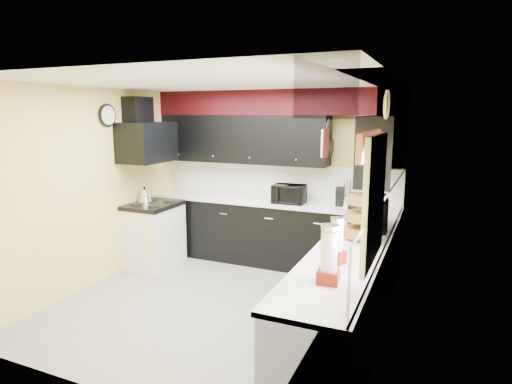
% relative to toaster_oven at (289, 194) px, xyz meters
% --- Properties ---
extents(ground, '(3.60, 3.60, 0.00)m').
position_rel_toaster_oven_xyz_m(ground, '(-0.30, -1.44, -1.07)').
color(ground, gray).
rests_on(ground, ground).
extents(wall_back, '(3.60, 0.06, 2.50)m').
position_rel_toaster_oven_xyz_m(wall_back, '(-0.30, 0.36, 0.18)').
color(wall_back, '#E0C666').
rests_on(wall_back, ground).
extents(wall_right, '(0.06, 3.60, 2.50)m').
position_rel_toaster_oven_xyz_m(wall_right, '(1.50, -1.44, 0.18)').
color(wall_right, '#E0C666').
rests_on(wall_right, ground).
extents(wall_left, '(0.06, 3.60, 2.50)m').
position_rel_toaster_oven_xyz_m(wall_left, '(-2.10, -1.44, 0.18)').
color(wall_left, '#E0C666').
rests_on(wall_left, ground).
extents(ceiling, '(3.60, 3.60, 0.06)m').
position_rel_toaster_oven_xyz_m(ceiling, '(-0.30, -1.44, 1.43)').
color(ceiling, white).
rests_on(ceiling, wall_back).
extents(cab_back, '(3.60, 0.60, 0.90)m').
position_rel_toaster_oven_xyz_m(cab_back, '(-0.30, 0.06, -0.62)').
color(cab_back, black).
rests_on(cab_back, ground).
extents(cab_right, '(0.60, 3.00, 0.90)m').
position_rel_toaster_oven_xyz_m(cab_right, '(1.20, -1.74, -0.62)').
color(cab_right, black).
rests_on(cab_right, ground).
extents(counter_back, '(3.62, 0.64, 0.04)m').
position_rel_toaster_oven_xyz_m(counter_back, '(-0.30, 0.06, -0.15)').
color(counter_back, white).
rests_on(counter_back, cab_back).
extents(counter_right, '(0.64, 3.02, 0.04)m').
position_rel_toaster_oven_xyz_m(counter_right, '(1.20, -1.74, -0.15)').
color(counter_right, white).
rests_on(counter_right, cab_right).
extents(splash_back, '(3.60, 0.02, 0.50)m').
position_rel_toaster_oven_xyz_m(splash_back, '(-0.30, 0.35, 0.12)').
color(splash_back, white).
rests_on(splash_back, counter_back).
extents(splash_right, '(0.02, 3.60, 0.50)m').
position_rel_toaster_oven_xyz_m(splash_right, '(1.49, -1.44, 0.12)').
color(splash_right, white).
rests_on(splash_right, counter_right).
extents(upper_back, '(2.60, 0.35, 0.70)m').
position_rel_toaster_oven_xyz_m(upper_back, '(-0.80, 0.19, 0.73)').
color(upper_back, black).
rests_on(upper_back, wall_back).
extents(upper_right, '(0.35, 1.80, 0.70)m').
position_rel_toaster_oven_xyz_m(upper_right, '(1.32, -0.54, 0.73)').
color(upper_right, black).
rests_on(upper_right, wall_right).
extents(soffit_back, '(3.60, 0.36, 0.35)m').
position_rel_toaster_oven_xyz_m(soffit_back, '(-0.30, 0.18, 1.26)').
color(soffit_back, black).
rests_on(soffit_back, wall_back).
extents(soffit_right, '(0.36, 3.24, 0.35)m').
position_rel_toaster_oven_xyz_m(soffit_right, '(1.32, -1.62, 1.26)').
color(soffit_right, black).
rests_on(soffit_right, wall_right).
extents(stove, '(0.60, 0.75, 0.86)m').
position_rel_toaster_oven_xyz_m(stove, '(-1.80, -0.69, -0.64)').
color(stove, white).
rests_on(stove, ground).
extents(cooktop, '(0.62, 0.77, 0.06)m').
position_rel_toaster_oven_xyz_m(cooktop, '(-1.80, -0.69, -0.18)').
color(cooktop, black).
rests_on(cooktop, stove).
extents(hood, '(0.50, 0.78, 0.55)m').
position_rel_toaster_oven_xyz_m(hood, '(-1.85, -0.69, 0.71)').
color(hood, black).
rests_on(hood, wall_left).
extents(hood_duct, '(0.24, 0.40, 0.40)m').
position_rel_toaster_oven_xyz_m(hood_duct, '(-1.98, -0.69, 1.13)').
color(hood_duct, black).
rests_on(hood_duct, wall_left).
extents(window, '(0.03, 0.86, 0.96)m').
position_rel_toaster_oven_xyz_m(window, '(1.48, -2.34, 0.48)').
color(window, white).
rests_on(window, wall_right).
extents(valance, '(0.04, 0.88, 0.20)m').
position_rel_toaster_oven_xyz_m(valance, '(1.43, -2.34, 0.88)').
color(valance, red).
rests_on(valance, wall_right).
extents(pan_top, '(0.03, 0.22, 0.40)m').
position_rel_toaster_oven_xyz_m(pan_top, '(0.52, 0.11, 0.93)').
color(pan_top, black).
rests_on(pan_top, upper_back).
extents(pan_mid, '(0.03, 0.28, 0.46)m').
position_rel_toaster_oven_xyz_m(pan_mid, '(0.52, -0.02, 0.68)').
color(pan_mid, black).
rests_on(pan_mid, upper_back).
extents(pan_low, '(0.03, 0.24, 0.42)m').
position_rel_toaster_oven_xyz_m(pan_low, '(0.52, 0.24, 0.65)').
color(pan_low, black).
rests_on(pan_low, upper_back).
extents(cut_board, '(0.03, 0.26, 0.35)m').
position_rel_toaster_oven_xyz_m(cut_board, '(0.53, -0.14, 0.73)').
color(cut_board, white).
rests_on(cut_board, upper_back).
extents(baskets, '(0.27, 0.27, 0.50)m').
position_rel_toaster_oven_xyz_m(baskets, '(1.22, -1.39, 0.11)').
color(baskets, brown).
rests_on(baskets, upper_right).
extents(clock, '(0.03, 0.30, 0.30)m').
position_rel_toaster_oven_xyz_m(clock, '(-2.07, -1.19, 1.08)').
color(clock, black).
rests_on(clock, wall_left).
extents(deco_plate, '(0.03, 0.24, 0.24)m').
position_rel_toaster_oven_xyz_m(deco_plate, '(1.47, -1.79, 1.18)').
color(deco_plate, white).
rests_on(deco_plate, wall_right).
extents(toaster_oven, '(0.45, 0.38, 0.26)m').
position_rel_toaster_oven_xyz_m(toaster_oven, '(0.00, 0.00, 0.00)').
color(toaster_oven, black).
rests_on(toaster_oven, counter_back).
extents(microwave, '(0.51, 0.67, 0.34)m').
position_rel_toaster_oven_xyz_m(microwave, '(1.22, -0.90, 0.04)').
color(microwave, black).
rests_on(microwave, counter_right).
extents(utensil_crock, '(0.16, 0.16, 0.15)m').
position_rel_toaster_oven_xyz_m(utensil_crock, '(0.80, 0.09, -0.05)').
color(utensil_crock, silver).
rests_on(utensil_crock, counter_back).
extents(knife_block, '(0.13, 0.17, 0.25)m').
position_rel_toaster_oven_xyz_m(knife_block, '(0.70, 0.08, -0.00)').
color(knife_block, black).
rests_on(knife_block, counter_back).
extents(kettle, '(0.22, 0.22, 0.17)m').
position_rel_toaster_oven_xyz_m(kettle, '(-1.98, -0.63, -0.06)').
color(kettle, silver).
rests_on(kettle, cooktop).
extents(dispenser_a, '(0.17, 0.17, 0.36)m').
position_rel_toaster_oven_xyz_m(dispenser_a, '(1.17, -2.15, 0.05)').
color(dispenser_a, '#57190C').
rests_on(dispenser_a, counter_right).
extents(dispenser_b, '(0.17, 0.17, 0.42)m').
position_rel_toaster_oven_xyz_m(dispenser_b, '(1.21, -2.59, 0.08)').
color(dispenser_b, '#5B0F02').
rests_on(dispenser_b, counter_right).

